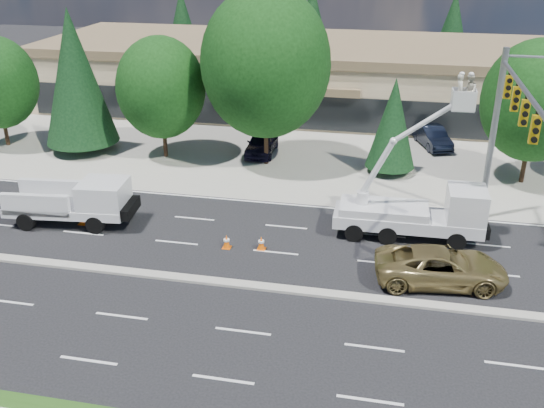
% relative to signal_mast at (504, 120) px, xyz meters
% --- Properties ---
extents(ground, '(140.00, 140.00, 0.00)m').
position_rel_signal_mast_xyz_m(ground, '(-10.03, -7.04, -6.06)').
color(ground, black).
rests_on(ground, ground).
extents(concrete_apron, '(140.00, 22.00, 0.01)m').
position_rel_signal_mast_xyz_m(concrete_apron, '(-10.03, 12.96, -6.05)').
color(concrete_apron, '#9C998E').
rests_on(concrete_apron, ground).
extents(road_median, '(120.00, 0.55, 0.12)m').
position_rel_signal_mast_xyz_m(road_median, '(-10.03, -7.04, -6.00)').
color(road_median, '#9C998E').
rests_on(road_median, ground).
extents(strip_mall, '(50.40, 15.40, 5.50)m').
position_rel_signal_mast_xyz_m(strip_mall, '(-10.03, 22.93, -3.23)').
color(strip_mall, tan).
rests_on(strip_mall, ground).
extents(tree_front_b, '(4.91, 4.91, 9.68)m').
position_rel_signal_mast_xyz_m(tree_front_b, '(-26.03, 7.96, -0.87)').
color(tree_front_b, '#332114').
rests_on(tree_front_b, ground).
extents(tree_front_c, '(5.82, 5.82, 8.08)m').
position_rel_signal_mast_xyz_m(tree_front_c, '(-20.03, 7.96, -1.33)').
color(tree_front_c, '#332114').
rests_on(tree_front_c, ground).
extents(tree_front_d, '(8.10, 8.10, 11.25)m').
position_rel_signal_mast_xyz_m(tree_front_d, '(-13.03, 7.96, 0.53)').
color(tree_front_d, '#332114').
rests_on(tree_front_d, ground).
extents(tree_front_e, '(3.08, 3.08, 6.08)m').
position_rel_signal_mast_xyz_m(tree_front_e, '(-5.03, 7.96, -2.80)').
color(tree_front_e, '#332114').
rests_on(tree_front_e, ground).
extents(tree_front_f, '(6.23, 6.23, 8.64)m').
position_rel_signal_mast_xyz_m(tree_front_f, '(2.97, 7.96, -1.00)').
color(tree_front_f, '#332114').
rests_on(tree_front_f, ground).
extents(tree_back_a, '(4.36, 4.36, 8.59)m').
position_rel_signal_mast_xyz_m(tree_back_a, '(-28.03, 34.96, -1.45)').
color(tree_back_a, '#332114').
rests_on(tree_back_a, ground).
extents(tree_back_b, '(4.76, 4.76, 9.38)m').
position_rel_signal_mast_xyz_m(tree_back_b, '(-14.03, 34.96, -1.03)').
color(tree_back_b, '#332114').
rests_on(tree_back_b, ground).
extents(tree_back_c, '(4.49, 4.49, 8.85)m').
position_rel_signal_mast_xyz_m(tree_back_c, '(-0.03, 34.96, -1.31)').
color(tree_back_c, '#332114').
rests_on(tree_back_c, ground).
extents(signal_mast, '(2.76, 10.16, 9.00)m').
position_rel_signal_mast_xyz_m(signal_mast, '(0.00, 0.00, 0.00)').
color(signal_mast, gray).
rests_on(signal_mast, ground).
extents(utility_pickup, '(6.47, 2.97, 2.40)m').
position_rel_signal_mast_xyz_m(utility_pickup, '(-20.80, -2.79, -5.07)').
color(utility_pickup, silver).
rests_on(utility_pickup, ground).
extents(bucket_truck, '(7.29, 2.45, 8.36)m').
position_rel_signal_mast_xyz_m(bucket_truck, '(-3.30, -0.83, -4.29)').
color(bucket_truck, silver).
rests_on(bucket_truck, ground).
extents(traffic_cone_a, '(0.40, 0.40, 0.70)m').
position_rel_signal_mast_xyz_m(traffic_cone_a, '(-20.58, -2.85, -5.72)').
color(traffic_cone_a, '#FA6107').
rests_on(traffic_cone_a, ground).
extents(traffic_cone_b, '(0.40, 0.40, 0.70)m').
position_rel_signal_mast_xyz_m(traffic_cone_b, '(-12.45, -3.86, -5.72)').
color(traffic_cone_b, '#FA6107').
rests_on(traffic_cone_b, ground).
extents(traffic_cone_c, '(0.40, 0.40, 0.70)m').
position_rel_signal_mast_xyz_m(traffic_cone_c, '(-10.77, -3.66, -5.72)').
color(traffic_cone_c, '#FA6107').
rests_on(traffic_cone_c, ground).
extents(minivan, '(5.94, 3.28, 1.58)m').
position_rel_signal_mast_xyz_m(minivan, '(-2.49, -5.02, -5.27)').
color(minivan, olive).
rests_on(minivan, ground).
extents(parked_car_west, '(1.98, 4.62, 1.56)m').
position_rel_signal_mast_xyz_m(parked_car_west, '(-13.75, 9.85, -5.28)').
color(parked_car_west, black).
rests_on(parked_car_west, ground).
extents(parked_car_east, '(2.92, 4.67, 1.45)m').
position_rel_signal_mast_xyz_m(parked_car_east, '(-2.20, 13.73, -5.33)').
color(parked_car_east, black).
rests_on(parked_car_east, ground).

